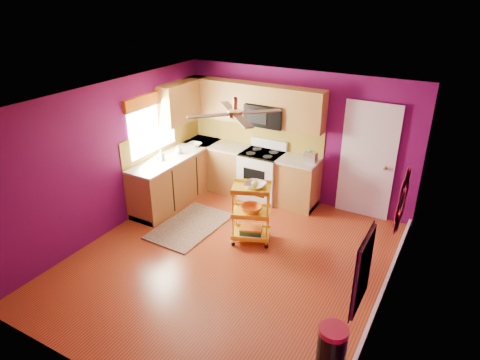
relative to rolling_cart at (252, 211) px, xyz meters
The scene contains 18 objects.
ground 0.88m from the rolling_cart, 91.60° to the right, with size 5.00×5.00×0.00m, color maroon.
room_envelope 1.27m from the rolling_cart, 89.34° to the right, with size 4.54×5.04×2.52m.
lower_cabinets 1.78m from the rolling_cart, 140.21° to the left, with size 2.81×2.31×0.94m.
electric_range 1.60m from the rolling_cart, 110.87° to the left, with size 0.76×0.66×1.13m.
upper_cabinetry 2.31m from the rolling_cart, 130.21° to the left, with size 2.80×2.30×1.26m.
left_window 2.55m from the rolling_cart, behind, with size 0.08×1.35×1.08m.
panel_door 2.28m from the rolling_cart, 53.31° to the left, with size 0.95×0.11×2.15m.
right_wall_art 2.59m from the rolling_cart, 24.76° to the right, with size 0.04×2.74×1.04m.
ceiling_fan 1.79m from the rolling_cart, 92.27° to the right, with size 1.01×1.01×0.26m.
shag_rug 1.28m from the rolling_cart, behind, with size 0.91×1.49×0.02m, color black.
rolling_cart is the anchor object (origin of this frame).
trash_can 2.74m from the rolling_cart, 43.76° to the right, with size 0.40×0.40×0.61m.
teal_kettle 1.67m from the rolling_cart, 77.25° to the left, with size 0.18×0.18×0.21m.
toaster 1.64m from the rolling_cart, 75.98° to the left, with size 0.22×0.15×0.18m, color beige.
soap_bottle_a 2.08m from the rolling_cart, behind, with size 0.09×0.09×0.21m, color #EA3F72.
soap_bottle_b 2.10m from the rolling_cart, 160.65° to the left, with size 0.13×0.13×0.17m, color white.
counter_dish 2.26m from the rolling_cart, 148.53° to the left, with size 0.26×0.26×0.06m, color white.
counter_cup 2.12m from the rolling_cart, behind, with size 0.12×0.12×0.09m, color white.
Camera 1 is at (2.80, -4.64, 3.88)m, focal length 32.00 mm.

